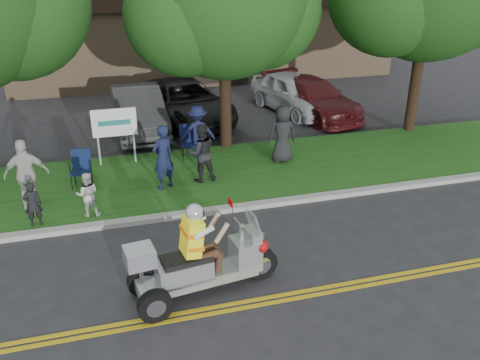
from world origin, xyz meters
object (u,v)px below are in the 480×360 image
object	(u,v)px
spectator_adult_left	(163,157)
parked_car_far_right	(293,93)
spectator_adult_mid	(201,153)
parked_car_left	(138,111)
lawn_chair_a	(81,166)
spectator_adult_right	(27,174)
lawn_chair_b	(189,139)
trike_scooter	(199,264)
parked_car_mid	(184,102)
parked_car_right	(312,98)

from	to	relation	value
spectator_adult_left	parked_car_far_right	bearing A→B (deg)	-164.85
spectator_adult_mid	parked_car_left	world-z (taller)	spectator_adult_mid
lawn_chair_a	spectator_adult_right	distance (m)	1.58
spectator_adult_left	spectator_adult_mid	world-z (taller)	spectator_adult_left
lawn_chair_b	trike_scooter	bearing A→B (deg)	-97.21
spectator_adult_left	parked_car_far_right	xyz separation A→B (m)	(5.82, 5.80, -0.22)
lawn_chair_b	parked_car_far_right	world-z (taller)	parked_car_far_right
spectator_adult_mid	lawn_chair_b	bearing A→B (deg)	-94.24
lawn_chair_a	parked_car_mid	distance (m)	6.14
trike_scooter	spectator_adult_left	world-z (taller)	trike_scooter
spectator_adult_left	parked_car_right	world-z (taller)	spectator_adult_left
spectator_adult_left	parked_car_mid	world-z (taller)	spectator_adult_left
parked_car_far_right	spectator_adult_left	bearing A→B (deg)	-147.97
spectator_adult_left	parked_car_far_right	size ratio (longest dim) A/B	0.39
spectator_adult_right	lawn_chair_a	bearing A→B (deg)	-142.52
spectator_adult_mid	parked_car_far_right	world-z (taller)	spectator_adult_mid
parked_car_left	parked_car_right	xyz separation A→B (m)	(6.50, 0.16, -0.07)
parked_car_mid	parked_car_far_right	xyz separation A→B (m)	(4.27, 0.06, 0.00)
lawn_chair_b	spectator_adult_mid	xyz separation A→B (m)	(0.01, -1.78, 0.24)
parked_car_right	spectator_adult_left	bearing A→B (deg)	-154.81
spectator_adult_right	parked_car_right	xyz separation A→B (m)	(9.58, 5.38, -0.28)
lawn_chair_b	parked_car_far_right	distance (m)	6.14
lawn_chair_a	parked_car_right	world-z (taller)	parked_car_right
spectator_adult_right	parked_car_far_right	size ratio (longest dim) A/B	0.40
spectator_adult_right	spectator_adult_mid	bearing A→B (deg)	-176.53
spectator_adult_left	parked_car_far_right	world-z (taller)	spectator_adult_left
spectator_adult_mid	parked_car_right	distance (m)	7.26
trike_scooter	parked_car_mid	bearing A→B (deg)	73.48
parked_car_left	spectator_adult_left	bearing A→B (deg)	-89.05
lawn_chair_a	parked_car_mid	bearing A→B (deg)	64.88
spectator_adult_right	parked_car_left	world-z (taller)	spectator_adult_right
spectator_adult_right	spectator_adult_left	bearing A→B (deg)	-178.21
parked_car_right	parked_car_left	bearing A→B (deg)	167.38
spectator_adult_mid	parked_car_left	bearing A→B (deg)	-80.51
trike_scooter	parked_car_far_right	bearing A→B (deg)	52.67
trike_scooter	parked_car_left	distance (m)	9.54
spectator_adult_mid	spectator_adult_right	size ratio (longest dim) A/B	0.92
trike_scooter	parked_car_far_right	size ratio (longest dim) A/B	0.66
spectator_adult_mid	parked_car_mid	xyz separation A→B (m)	(0.51, 5.54, -0.16)
trike_scooter	spectator_adult_left	size ratio (longest dim) A/B	1.68
lawn_chair_a	spectator_adult_left	xyz separation A→B (m)	(2.06, -0.77, 0.31)
spectator_adult_mid	parked_car_right	bearing A→B (deg)	-141.49
spectator_adult_right	parked_car_right	bearing A→B (deg)	-152.72
spectator_adult_right	parked_car_mid	xyz separation A→B (m)	(4.80, 5.96, -0.23)
spectator_adult_mid	parked_car_far_right	bearing A→B (deg)	-135.18
lawn_chair_b	parked_car_mid	distance (m)	3.80
lawn_chair_a	parked_car_mid	size ratio (longest dim) A/B	0.18
spectator_adult_mid	spectator_adult_right	world-z (taller)	spectator_adult_right
lawn_chair_a	spectator_adult_mid	size ratio (longest dim) A/B	0.61
parked_car_mid	lawn_chair_a	bearing A→B (deg)	-136.49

